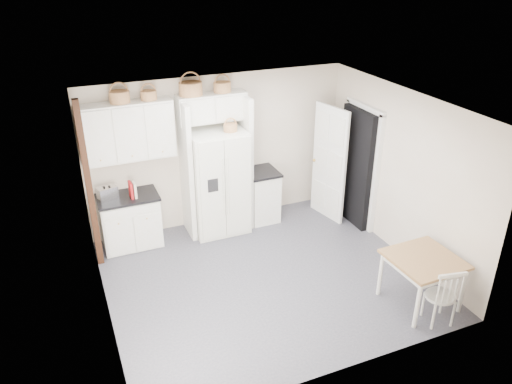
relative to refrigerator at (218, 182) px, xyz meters
name	(u,v)px	position (x,y,z in m)	size (l,w,h in m)	color
floor	(265,277)	(0.15, -1.65, -0.89)	(4.50, 4.50, 0.00)	#373641
ceiling	(267,107)	(0.15, -1.65, 1.71)	(4.50, 4.50, 0.00)	white
wall_back	(219,151)	(0.15, 0.35, 0.41)	(4.50, 4.50, 0.00)	#C4B19B
wall_left	(97,231)	(-2.10, -1.65, 0.41)	(4.00, 4.00, 0.00)	#C4B19B
wall_right	(400,174)	(2.40, -1.65, 0.41)	(4.00, 4.00, 0.00)	#C4B19B
refrigerator	(218,182)	(0.00, 0.00, 0.00)	(0.92, 0.74, 1.78)	white
base_cab_left	(130,222)	(-1.49, 0.05, -0.47)	(0.91, 0.58, 0.85)	white
base_cab_right	(261,196)	(0.82, 0.05, -0.45)	(0.51, 0.61, 0.89)	white
dining_table	(421,281)	(1.85, -3.00, -0.53)	(0.87, 0.87, 0.73)	brown
windsor_chair	(440,296)	(1.83, -3.40, -0.49)	(0.39, 0.36, 0.80)	white
counter_left	(127,197)	(-1.49, 0.05, -0.03)	(0.95, 0.62, 0.04)	black
counter_right	(261,172)	(0.82, 0.05, 0.02)	(0.55, 0.65, 0.04)	black
toaster	(108,193)	(-1.78, 0.06, 0.10)	(0.29, 0.17, 0.20)	silver
cookbook_red	(131,190)	(-1.43, -0.03, 0.13)	(0.04, 0.18, 0.26)	#A41317
cookbook_cream	(134,190)	(-1.38, -0.03, 0.12)	(0.04, 0.17, 0.25)	beige
basket_upper_b	(120,97)	(-1.41, 0.18, 1.55)	(0.30, 0.30, 0.17)	#A46B44
basket_upper_c	(149,95)	(-0.98, 0.18, 1.53)	(0.24, 0.24, 0.14)	#A46B44
basket_bridge_a	(191,89)	(-0.32, 0.18, 1.56)	(0.36, 0.36, 0.21)	#A46B44
basket_bridge_b	(222,87)	(0.19, 0.18, 1.54)	(0.28, 0.28, 0.16)	#A46B44
basket_fridge_b	(230,128)	(0.21, -0.10, 0.95)	(0.22, 0.22, 0.12)	#A46B44
upper_cabinet	(128,131)	(-1.35, 0.18, 1.01)	(1.40, 0.34, 0.90)	white
bridge_cabinet	(212,107)	(0.00, 0.18, 1.23)	(1.12, 0.34, 0.45)	white
fridge_panel_left	(186,171)	(-0.51, 0.05, 0.26)	(0.08, 0.60, 2.30)	white
fridge_panel_right	(245,162)	(0.51, 0.05, 0.26)	(0.08, 0.60, 2.30)	white
trim_post	(89,187)	(-2.05, -0.30, 0.41)	(0.09, 0.09, 2.60)	black
doorway_void	(357,167)	(2.31, -0.65, 0.13)	(0.18, 0.85, 2.05)	black
door_slab	(329,164)	(1.95, -0.31, 0.13)	(0.80, 0.04, 2.05)	white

